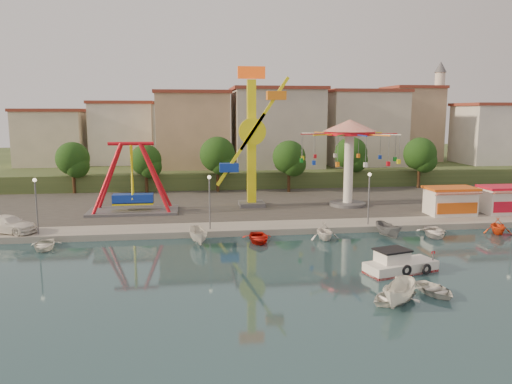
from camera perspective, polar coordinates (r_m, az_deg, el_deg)
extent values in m
plane|color=#153039|center=(37.85, 7.88, -9.27)|extent=(200.00, 200.00, 0.00)
cube|color=#9E998E|center=(97.77, -1.68, 2.36)|extent=(200.00, 100.00, 0.60)
cube|color=#4C4944|center=(66.29, 1.09, -0.65)|extent=(90.00, 28.00, 0.01)
cube|color=#384C26|center=(102.59, -1.97, 3.35)|extent=(200.00, 60.00, 3.00)
cube|color=#59595E|center=(58.35, -13.82, -2.12)|extent=(10.00, 5.00, 0.30)
cube|color=#1335AB|center=(58.09, -13.87, -0.72)|extent=(4.50, 1.40, 1.00)
cylinder|color=red|center=(57.38, -14.11, 5.39)|extent=(5.00, 0.40, 0.40)
cube|color=#59595E|center=(60.43, -0.51, -1.37)|extent=(3.00, 3.00, 0.50)
cube|color=#FFF015|center=(59.53, -0.52, 5.50)|extent=(1.00, 1.00, 15.00)
cube|color=#F34C0D|center=(59.58, -0.53, 13.50)|extent=(3.20, 0.50, 1.40)
cylinder|color=#FFF015|center=(58.66, -0.43, 6.92)|extent=(3.20, 0.50, 3.20)
cube|color=#FFF015|center=(58.60, 0.96, 8.95)|extent=(5.85, 0.35, 8.51)
cube|color=orange|center=(58.85, 2.33, 10.96)|extent=(2.20, 1.20, 1.00)
cylinder|color=#59595E|center=(61.70, 10.41, -1.35)|extent=(4.40, 4.40, 0.40)
cylinder|color=white|center=(61.07, 10.53, 2.62)|extent=(1.10, 1.10, 9.00)
cylinder|color=red|center=(60.74, 10.65, 6.65)|extent=(6.00, 6.00, 0.50)
cone|color=red|center=(60.70, 10.68, 7.50)|extent=(6.40, 6.40, 1.40)
cube|color=white|center=(59.28, 21.31, -1.09)|extent=(5.00, 3.00, 2.80)
cube|color=#D15412|center=(59.04, 21.40, 0.39)|extent=(5.40, 3.40, 0.25)
cube|color=red|center=(57.62, 22.18, -0.21)|extent=(5.00, 0.77, 0.43)
cube|color=white|center=(62.66, 26.56, -0.90)|extent=(5.00, 3.00, 2.80)
cube|color=red|center=(62.44, 26.66, 0.50)|extent=(5.40, 3.40, 0.25)
cylinder|color=#59595E|center=(50.49, -23.78, -1.67)|extent=(0.14, 0.14, 5.00)
cylinder|color=#59595E|center=(48.44, -5.32, -1.35)|extent=(0.14, 0.14, 5.00)
cylinder|color=#59595E|center=(51.53, 12.76, -0.90)|extent=(0.14, 0.14, 5.00)
cylinder|color=#382314|center=(74.03, -20.09, 1.23)|extent=(0.44, 0.44, 3.60)
sphere|color=black|center=(73.70, -20.23, 3.62)|extent=(4.60, 4.60, 4.60)
cylinder|color=#382314|center=(71.77, -12.41, 1.27)|extent=(0.44, 0.44, 3.40)
sphere|color=black|center=(71.44, -12.49, 3.59)|extent=(4.35, 4.35, 4.35)
cylinder|color=#382314|center=(71.12, -4.39, 1.60)|extent=(0.44, 0.44, 3.92)
sphere|color=black|center=(70.75, -4.42, 4.31)|extent=(5.02, 5.02, 5.02)
cylinder|color=#382314|center=(70.94, 3.77, 1.48)|extent=(0.44, 0.44, 3.66)
sphere|color=black|center=(70.59, 3.79, 4.01)|extent=(4.68, 4.68, 4.68)
cylinder|color=#382314|center=(76.33, 10.72, 1.94)|extent=(0.44, 0.44, 3.80)
sphere|color=black|center=(75.99, 10.80, 4.38)|extent=(4.86, 4.86, 4.86)
cylinder|color=#382314|center=(78.36, 18.11, 1.82)|extent=(0.44, 0.44, 3.77)
sphere|color=black|center=(78.04, 18.23, 4.18)|extent=(4.83, 4.83, 4.83)
cube|color=beige|center=(84.13, -23.93, 6.37)|extent=(9.26, 9.53, 11.87)
cube|color=silver|center=(86.89, -15.19, 5.83)|extent=(12.33, 9.01, 8.63)
cube|color=tan|center=(86.63, -6.47, 6.94)|extent=(11.95, 9.28, 11.23)
cube|color=beige|center=(84.89, 2.98, 6.26)|extent=(12.59, 10.50, 9.20)
cube|color=beige|center=(91.53, 10.97, 6.33)|extent=(10.75, 9.23, 9.24)
cube|color=tan|center=(94.82, 19.05, 6.69)|extent=(12.77, 10.96, 11.21)
cube|color=silver|center=(99.27, 25.61, 6.71)|extent=(8.23, 8.98, 12.36)
cylinder|color=silver|center=(99.68, 20.07, 8.11)|extent=(1.80, 1.80, 16.00)
cylinder|color=#59595E|center=(99.75, 20.23, 10.98)|extent=(2.80, 2.80, 0.30)
cone|color=#59595E|center=(100.00, 20.36, 13.27)|extent=(2.20, 2.20, 2.00)
cube|color=white|center=(39.36, 16.19, -8.33)|extent=(5.86, 3.52, 0.99)
cube|color=red|center=(39.43, 16.17, -8.66)|extent=(5.86, 3.52, 0.18)
cube|color=white|center=(38.96, 15.28, -7.20)|extent=(2.57, 2.19, 0.99)
cube|color=black|center=(38.82, 15.32, -6.42)|extent=(2.84, 2.46, 0.13)
torus|color=black|center=(38.35, 16.86, -8.57)|extent=(0.86, 0.44, 0.84)
torus|color=black|center=(39.04, 18.91, -8.35)|extent=(0.86, 0.44, 0.84)
imported|color=white|center=(35.46, 19.76, -10.45)|extent=(3.05, 3.73, 0.68)
imported|color=white|center=(33.27, 15.28, -11.49)|extent=(4.34, 3.94, 0.74)
imported|color=white|center=(32.77, 16.10, -11.08)|extent=(3.75, 4.06, 1.55)
imported|color=white|center=(52.64, -26.44, -3.32)|extent=(5.98, 4.26, 1.61)
imported|color=silver|center=(47.68, -23.06, -5.58)|extent=(2.95, 3.88, 0.75)
imported|color=silver|center=(45.79, -6.57, -5.00)|extent=(2.02, 4.08, 1.51)
imported|color=red|center=(46.26, 0.26, -5.24)|extent=(2.84, 3.92, 0.80)
imported|color=white|center=(47.38, 7.84, -4.45)|extent=(2.99, 3.37, 1.65)
imported|color=slate|center=(49.41, 14.92, -4.23)|extent=(2.06, 3.96, 1.46)
imported|color=white|center=(51.39, 19.69, -4.30)|extent=(3.90, 4.71, 0.84)
imported|color=#F14615|center=(54.61, 25.91, -3.50)|extent=(3.45, 3.71, 1.61)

